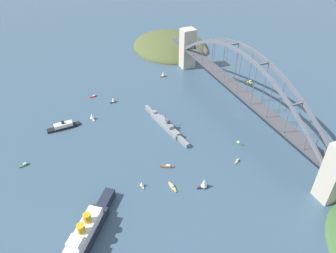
{
  "coord_description": "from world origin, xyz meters",
  "views": [
    {
      "loc": [
        -227.28,
        178.92,
        193.01
      ],
      "look_at": [
        0.0,
        79.91,
        8.0
      ],
      "focal_mm": 34.81,
      "sensor_mm": 36.0,
      "label": 1
    }
  ],
  "objects_px": {
    "small_boat_4": "(142,184)",
    "small_boat_8": "(163,74)",
    "harbor_arch_bridge": "(242,91)",
    "small_boat_7": "(238,143)",
    "small_boat_5": "(172,187)",
    "seaplane_taxiing_near_bridge": "(249,83)",
    "naval_cruiser": "(166,125)",
    "small_boat_6": "(24,165)",
    "small_boat_10": "(94,96)",
    "small_boat_2": "(204,183)",
    "harbor_ferry_steamer": "(63,126)",
    "small_boat_3": "(113,100)",
    "small_boat_9": "(92,116)",
    "small_boat_0": "(167,166)",
    "ocean_liner": "(85,235)",
    "small_boat_1": "(237,161)"
  },
  "relations": [
    {
      "from": "small_boat_10",
      "to": "small_boat_4",
      "type": "bearing_deg",
      "value": -178.5
    },
    {
      "from": "harbor_ferry_steamer",
      "to": "small_boat_5",
      "type": "xyz_separation_m",
      "value": [
        -114.34,
        -66.15,
        -1.59
      ]
    },
    {
      "from": "harbor_arch_bridge",
      "to": "small_boat_3",
      "type": "height_order",
      "value": "harbor_arch_bridge"
    },
    {
      "from": "naval_cruiser",
      "to": "small_boat_4",
      "type": "relative_size",
      "value": 12.47
    },
    {
      "from": "small_boat_5",
      "to": "small_boat_9",
      "type": "distance_m",
      "value": 123.52
    },
    {
      "from": "small_boat_4",
      "to": "small_boat_10",
      "type": "bearing_deg",
      "value": 1.5
    },
    {
      "from": "naval_cruiser",
      "to": "small_boat_6",
      "type": "relative_size",
      "value": 9.09
    },
    {
      "from": "seaplane_taxiing_near_bridge",
      "to": "small_boat_7",
      "type": "bearing_deg",
      "value": 140.64
    },
    {
      "from": "small_boat_7",
      "to": "small_boat_8",
      "type": "distance_m",
      "value": 149.26
    },
    {
      "from": "seaplane_taxiing_near_bridge",
      "to": "small_boat_5",
      "type": "relative_size",
      "value": 0.92
    },
    {
      "from": "small_boat_0",
      "to": "small_boat_6",
      "type": "relative_size",
      "value": 1.35
    },
    {
      "from": "seaplane_taxiing_near_bridge",
      "to": "small_boat_0",
      "type": "relative_size",
      "value": 0.95
    },
    {
      "from": "seaplane_taxiing_near_bridge",
      "to": "small_boat_3",
      "type": "distance_m",
      "value": 162.52
    },
    {
      "from": "small_boat_3",
      "to": "small_boat_1",
      "type": "bearing_deg",
      "value": -152.2
    },
    {
      "from": "small_boat_6",
      "to": "small_boat_9",
      "type": "height_order",
      "value": "small_boat_9"
    },
    {
      "from": "small_boat_2",
      "to": "small_boat_5",
      "type": "bearing_deg",
      "value": 66.93
    },
    {
      "from": "small_boat_8",
      "to": "ocean_liner",
      "type": "bearing_deg",
      "value": 144.64
    },
    {
      "from": "small_boat_6",
      "to": "small_boat_2",
      "type": "bearing_deg",
      "value": -122.86
    },
    {
      "from": "small_boat_9",
      "to": "harbor_ferry_steamer",
      "type": "bearing_deg",
      "value": 96.93
    },
    {
      "from": "harbor_ferry_steamer",
      "to": "small_boat_8",
      "type": "distance_m",
      "value": 144.27
    },
    {
      "from": "harbor_arch_bridge",
      "to": "small_boat_9",
      "type": "distance_m",
      "value": 152.73
    },
    {
      "from": "ocean_liner",
      "to": "small_boat_8",
      "type": "distance_m",
      "value": 238.74
    },
    {
      "from": "naval_cruiser",
      "to": "small_boat_2",
      "type": "xyz_separation_m",
      "value": [
        -85.32,
        3.8,
        1.84
      ]
    },
    {
      "from": "seaplane_taxiing_near_bridge",
      "to": "small_boat_3",
      "type": "bearing_deg",
      "value": 81.04
    },
    {
      "from": "seaplane_taxiing_near_bridge",
      "to": "small_boat_4",
      "type": "distance_m",
      "value": 202.93
    },
    {
      "from": "small_boat_6",
      "to": "small_boat_9",
      "type": "xyz_separation_m",
      "value": [
        44.7,
        -68.9,
        2.85
      ]
    },
    {
      "from": "harbor_arch_bridge",
      "to": "harbor_ferry_steamer",
      "type": "height_order",
      "value": "harbor_arch_bridge"
    },
    {
      "from": "harbor_ferry_steamer",
      "to": "small_boat_4",
      "type": "distance_m",
      "value": 112.85
    },
    {
      "from": "small_boat_3",
      "to": "small_boat_0",
      "type": "bearing_deg",
      "value": -173.34
    },
    {
      "from": "harbor_ferry_steamer",
      "to": "small_boat_3",
      "type": "xyz_separation_m",
      "value": [
        26.25,
        -58.01,
        0.94
      ]
    },
    {
      "from": "harbor_arch_bridge",
      "to": "small_boat_8",
      "type": "height_order",
      "value": "harbor_arch_bridge"
    },
    {
      "from": "small_boat_8",
      "to": "small_boat_10",
      "type": "relative_size",
      "value": 1.0
    },
    {
      "from": "small_boat_5",
      "to": "naval_cruiser",
      "type": "bearing_deg",
      "value": -19.52
    },
    {
      "from": "naval_cruiser",
      "to": "small_boat_2",
      "type": "bearing_deg",
      "value": 177.45
    },
    {
      "from": "harbor_arch_bridge",
      "to": "small_boat_7",
      "type": "xyz_separation_m",
      "value": [
        -40.69,
        26.45,
        -27.26
      ]
    },
    {
      "from": "small_boat_5",
      "to": "seaplane_taxiing_near_bridge",
      "type": "bearing_deg",
      "value": -52.89
    },
    {
      "from": "harbor_arch_bridge",
      "to": "seaplane_taxiing_near_bridge",
      "type": "relative_size",
      "value": 28.37
    },
    {
      "from": "harbor_arch_bridge",
      "to": "small_boat_7",
      "type": "height_order",
      "value": "harbor_arch_bridge"
    },
    {
      "from": "small_boat_0",
      "to": "small_boat_10",
      "type": "relative_size",
      "value": 1.38
    },
    {
      "from": "small_boat_3",
      "to": "harbor_ferry_steamer",
      "type": "bearing_deg",
      "value": 114.35
    },
    {
      "from": "small_boat_4",
      "to": "small_boat_8",
      "type": "relative_size",
      "value": 0.74
    },
    {
      "from": "harbor_arch_bridge",
      "to": "small_boat_0",
      "type": "bearing_deg",
      "value": 113.38
    },
    {
      "from": "seaplane_taxiing_near_bridge",
      "to": "small_boat_6",
      "type": "relative_size",
      "value": 1.28
    },
    {
      "from": "seaplane_taxiing_near_bridge",
      "to": "small_boat_1",
      "type": "relative_size",
      "value": 1.52
    },
    {
      "from": "small_boat_1",
      "to": "small_boat_3",
      "type": "height_order",
      "value": "small_boat_3"
    },
    {
      "from": "small_boat_2",
      "to": "small_boat_5",
      "type": "height_order",
      "value": "small_boat_2"
    },
    {
      "from": "naval_cruiser",
      "to": "small_boat_1",
      "type": "xyz_separation_m",
      "value": [
        -70.84,
        -36.75,
        -2.21
      ]
    },
    {
      "from": "small_boat_7",
      "to": "harbor_ferry_steamer",
      "type": "bearing_deg",
      "value": 58.26
    },
    {
      "from": "naval_cruiser",
      "to": "small_boat_6",
      "type": "distance_m",
      "value": 132.36
    },
    {
      "from": "harbor_ferry_steamer",
      "to": "small_boat_8",
      "type": "xyz_separation_m",
      "value": [
        59.29,
        -131.51,
        1.45
      ]
    }
  ]
}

